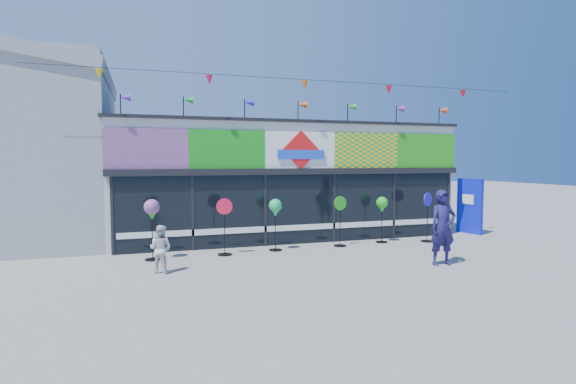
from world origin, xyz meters
name	(u,v)px	position (x,y,z in m)	size (l,w,h in m)	color
ground	(344,267)	(0.00, 0.00, 0.00)	(80.00, 80.00, 0.00)	gray
kite_shop	(278,179)	(0.00, 5.94, 2.05)	(16.00, 5.70, 5.31)	silver
blue_sign	(470,206)	(6.82, 3.46, 1.04)	(0.42, 1.04, 2.07)	#0D1BC8
spinner_0	(152,211)	(-4.71, 2.36, 1.36)	(0.43, 0.43, 1.69)	black
spinner_1	(225,225)	(-2.69, 2.40, 0.88)	(0.47, 0.42, 1.66)	black
spinner_2	(275,209)	(-1.10, 2.58, 1.27)	(0.40, 0.40, 1.59)	black
spinner_3	(340,220)	(1.07, 2.60, 0.86)	(0.45, 0.41, 1.62)	black
spinner_4	(382,206)	(2.68, 2.78, 1.24)	(0.39, 0.39, 1.55)	black
spinner_5	(427,216)	(4.23, 2.43, 0.88)	(0.44, 0.43, 1.67)	black
adult_man	(443,228)	(2.56, -0.59, 0.99)	(0.72, 0.48, 1.99)	#191645
child	(160,249)	(-4.55, 0.85, 0.59)	(0.57, 0.33, 1.18)	silver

